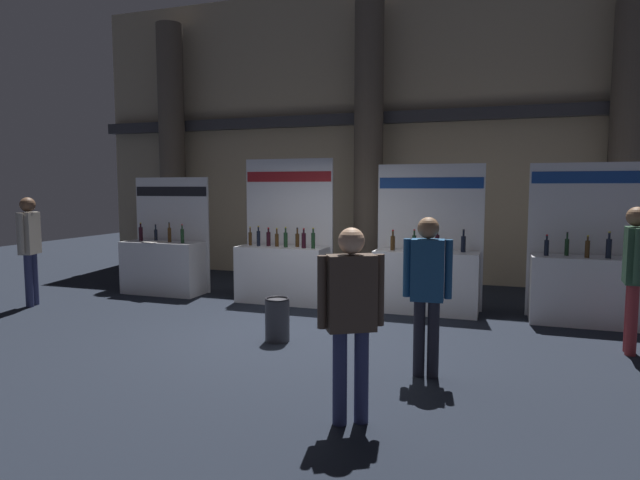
% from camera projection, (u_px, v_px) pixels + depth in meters
% --- Properties ---
extents(ground_plane, '(27.01, 27.01, 0.00)m').
position_uv_depth(ground_plane, '(292.00, 335.00, 7.30)').
color(ground_plane, black).
extents(hall_colonnade, '(13.50, 1.07, 6.30)m').
position_uv_depth(hall_colonnade, '(374.00, 137.00, 11.49)').
color(hall_colonnade, gray).
rests_on(hall_colonnade, ground_plane).
extents(exhibitor_booth_0, '(1.60, 0.74, 2.20)m').
position_uv_depth(exhibitor_booth_0, '(164.00, 263.00, 10.16)').
color(exhibitor_booth_0, white).
rests_on(exhibitor_booth_0, ground_plane).
extents(exhibitor_booth_1, '(1.65, 0.66, 2.52)m').
position_uv_depth(exhibitor_booth_1, '(283.00, 267.00, 9.40)').
color(exhibitor_booth_1, white).
rests_on(exhibitor_booth_1, ground_plane).
extents(exhibitor_booth_2, '(1.73, 0.66, 2.39)m').
position_uv_depth(exhibitor_booth_2, '(426.00, 275.00, 8.63)').
color(exhibitor_booth_2, white).
rests_on(exhibitor_booth_2, ground_plane).
extents(exhibitor_booth_3, '(1.87, 0.66, 2.38)m').
position_uv_depth(exhibitor_booth_3, '(595.00, 284.00, 7.83)').
color(exhibitor_booth_3, white).
rests_on(exhibitor_booth_3, ground_plane).
extents(trash_bin, '(0.32, 0.32, 0.58)m').
position_uv_depth(trash_bin, '(277.00, 320.00, 7.00)').
color(trash_bin, '#38383D').
rests_on(trash_bin, ground_plane).
extents(visitor_0, '(0.51, 0.23, 1.71)m').
position_uv_depth(visitor_0, '(427.00, 284.00, 5.62)').
color(visitor_0, '#23232D').
rests_on(visitor_0, ground_plane).
extents(visitor_2, '(0.32, 0.53, 1.85)m').
position_uv_depth(visitor_2, '(29.00, 241.00, 9.02)').
color(visitor_2, navy).
rests_on(visitor_2, ground_plane).
extents(visitor_3, '(0.24, 0.54, 1.78)m').
position_uv_depth(visitor_3, '(634.00, 267.00, 6.40)').
color(visitor_3, maroon).
rests_on(visitor_3, ground_plane).
extents(visitor_5, '(0.51, 0.38, 1.68)m').
position_uv_depth(visitor_5, '(351.00, 309.00, 4.49)').
color(visitor_5, navy).
rests_on(visitor_5, ground_plane).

